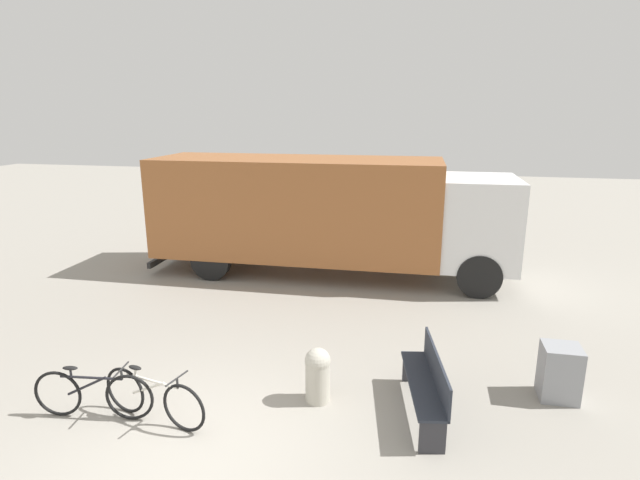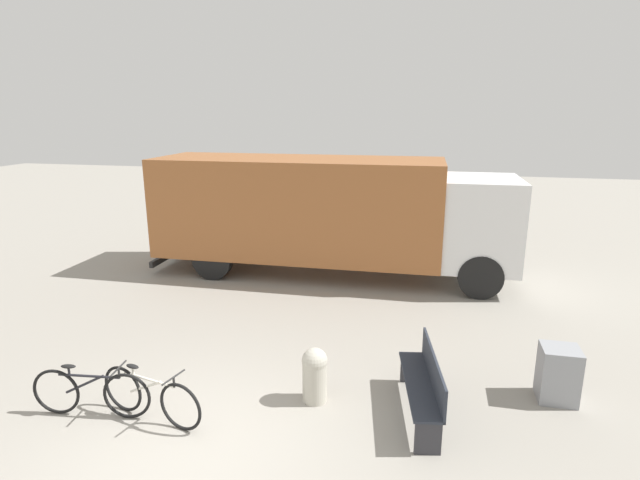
{
  "view_description": "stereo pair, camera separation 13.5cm",
  "coord_description": "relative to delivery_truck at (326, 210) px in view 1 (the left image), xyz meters",
  "views": [
    {
      "loc": [
        2.75,
        -5.03,
        4.26
      ],
      "look_at": [
        0.69,
        4.7,
        1.66
      ],
      "focal_mm": 28.0,
      "sensor_mm": 36.0,
      "label": 1
    },
    {
      "loc": [
        2.89,
        -5.0,
        4.26
      ],
      "look_at": [
        0.69,
        4.7,
        1.66
      ],
      "focal_mm": 28.0,
      "sensor_mm": 36.0,
      "label": 2
    }
  ],
  "objects": [
    {
      "name": "bicycle_middle",
      "position": [
        -1.05,
        -6.96,
        -1.35
      ],
      "size": [
        1.73,
        0.53,
        0.79
      ],
      "rotation": [
        0.0,
        0.0,
        -0.22
      ],
      "color": "black",
      "rests_on": "ground"
    },
    {
      "name": "bicycle_near",
      "position": [
        -1.93,
        -7.07,
        -1.35
      ],
      "size": [
        1.75,
        0.44,
        0.79
      ],
      "rotation": [
        0.0,
        0.0,
        0.12
      ],
      "color": "black",
      "rests_on": "ground"
    },
    {
      "name": "ground_plane",
      "position": [
        -0.24,
        -7.49,
        -1.73
      ],
      "size": [
        60.0,
        60.0,
        0.0
      ],
      "primitive_type": "plane",
      "color": "gray"
    },
    {
      "name": "delivery_truck",
      "position": [
        0.0,
        0.0,
        0.0
      ],
      "size": [
        9.33,
        2.54,
        3.06
      ],
      "rotation": [
        0.0,
        0.0,
        0.02
      ],
      "color": "#99592D",
      "rests_on": "ground"
    },
    {
      "name": "utility_box",
      "position": [
        4.65,
        -5.14,
        -1.31
      ],
      "size": [
        0.55,
        0.51,
        0.85
      ],
      "color": "gray",
      "rests_on": "ground"
    },
    {
      "name": "bollard_near_bench",
      "position": [
        1.09,
        -5.98,
        -1.27
      ],
      "size": [
        0.39,
        0.39,
        0.85
      ],
      "color": "#B2AD9E",
      "rests_on": "ground"
    },
    {
      "name": "park_bench",
      "position": [
        2.7,
        -5.97,
        -1.21
      ],
      "size": [
        0.7,
        1.9,
        0.93
      ],
      "rotation": [
        0.0,
        0.0,
        1.74
      ],
      "color": "#282D38",
      "rests_on": "ground"
    }
  ]
}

